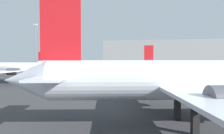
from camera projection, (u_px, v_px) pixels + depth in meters
The scene contains 6 objects.
airplane_at_gate at pixel (196, 80), 18.08m from camera, with size 31.60×30.44×11.93m.
airplane_on_taxiway at pixel (28, 68), 53.22m from camera, with size 33.19×28.03×9.01m.
airplane_distant at pixel (184, 65), 66.36m from camera, with size 29.51×26.51×9.54m.
airplane_far_left at pixel (61, 64), 106.76m from camera, with size 28.37×20.06×8.84m.
light_mast_left at pixel (35, 44), 119.90m from camera, with size 2.40×0.50×24.27m.
terminal_building at pixel (169, 55), 131.95m from camera, with size 74.61×23.73×15.93m, color #B7B7B2.
Camera 1 is at (1.29, -7.76, 5.62)m, focal length 35.48 mm.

